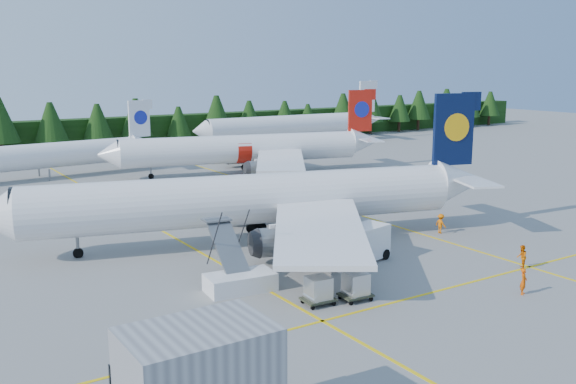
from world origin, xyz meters
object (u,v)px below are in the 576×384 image
airliner_navy (238,201)px  service_truck (358,246)px  airstairs (238,276)px  airliner_red (237,150)px

airliner_navy → service_truck: 11.59m
airstairs → airliner_navy: bearing=67.4°
airliner_red → airstairs: (-23.30, -43.29, -2.63)m
airliner_navy → airstairs: bearing=-103.7°
airliner_red → airliner_navy: bearing=-104.5°
airliner_red → service_truck: 44.80m
airliner_navy → airliner_red: (17.67, 33.02, -0.32)m
airliner_red → service_truck: (-12.35, -43.01, -2.15)m
airliner_navy → airliner_red: size_ratio=1.08×
airliner_red → airstairs: 49.23m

